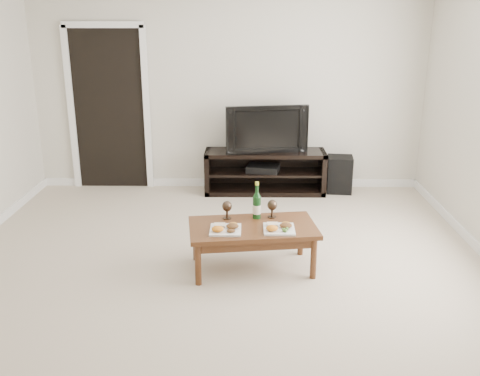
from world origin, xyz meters
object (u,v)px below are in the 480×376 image
at_px(coffee_table, 253,247).
at_px(media_console, 265,172).
at_px(television, 266,128).
at_px(subwoofer, 340,174).

bearing_deg(coffee_table, media_console, 85.36).
relative_size(television, subwoofer, 2.22).
distance_m(subwoofer, coffee_table, 2.52).
relative_size(media_console, television, 1.48).
height_order(media_console, television, television).
bearing_deg(media_console, subwoofer, 2.21).
bearing_deg(television, subwoofer, -7.78).
relative_size(television, coffee_table, 0.92).
xyz_separation_m(media_console, subwoofer, (0.97, 0.04, -0.04)).
bearing_deg(media_console, television, 0.00).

